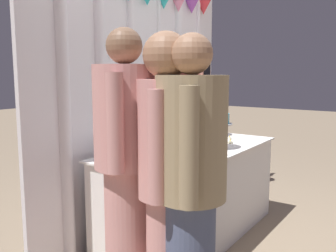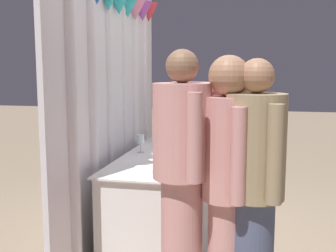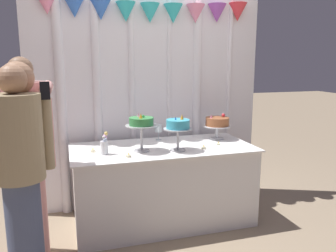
% 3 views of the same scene
% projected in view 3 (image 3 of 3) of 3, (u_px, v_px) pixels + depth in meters
% --- Properties ---
extents(ground_plane, '(24.00, 24.00, 0.00)m').
position_uv_depth(ground_plane, '(166.00, 225.00, 3.44)').
color(ground_plane, gray).
extents(draped_curtain, '(2.59, 0.21, 2.45)m').
position_uv_depth(draped_curtain, '(146.00, 83.00, 3.75)').
color(draped_curtain, white).
rests_on(draped_curtain, ground_plane).
extents(cake_table, '(1.79, 0.85, 0.79)m').
position_uv_depth(cake_table, '(163.00, 184.00, 3.46)').
color(cake_table, white).
rests_on(cake_table, ground_plane).
extents(cake_display_leftmost, '(0.30, 0.30, 0.37)m').
position_uv_depth(cake_display_leftmost, '(141.00, 124.00, 3.17)').
color(cake_display_leftmost, '#B2B2B7').
rests_on(cake_display_leftmost, cake_table).
extents(cake_display_center, '(0.27, 0.27, 0.35)m').
position_uv_depth(cake_display_center, '(178.00, 126.00, 3.20)').
color(cake_display_center, '#B2B2B7').
rests_on(cake_display_center, cake_table).
extents(cake_display_rightmost, '(0.29, 0.29, 0.28)m').
position_uv_depth(cake_display_rightmost, '(217.00, 123.00, 3.68)').
color(cake_display_rightmost, silver).
rests_on(cake_display_rightmost, cake_table).
extents(wine_glass, '(0.07, 0.07, 0.17)m').
position_uv_depth(wine_glass, '(159.00, 129.00, 3.66)').
color(wine_glass, silver).
rests_on(wine_glass, cake_table).
extents(flower_vase, '(0.07, 0.07, 0.21)m').
position_uv_depth(flower_vase, '(105.00, 145.00, 3.10)').
color(flower_vase, silver).
rests_on(flower_vase, cake_table).
extents(tealight_far_left, '(0.04, 0.04, 0.04)m').
position_uv_depth(tealight_far_left, '(93.00, 151.00, 3.19)').
color(tealight_far_left, beige).
rests_on(tealight_far_left, cake_table).
extents(tealight_near_left, '(0.04, 0.04, 0.04)m').
position_uv_depth(tealight_near_left, '(129.00, 156.00, 3.02)').
color(tealight_near_left, beige).
rests_on(tealight_near_left, cake_table).
extents(tealight_near_right, '(0.05, 0.05, 0.04)m').
position_uv_depth(tealight_near_right, '(204.00, 148.00, 3.30)').
color(tealight_near_right, beige).
rests_on(tealight_near_right, cake_table).
extents(tealight_far_right, '(0.04, 0.04, 0.03)m').
position_uv_depth(tealight_far_right, '(218.00, 144.00, 3.46)').
color(tealight_far_right, beige).
rests_on(tealight_far_right, cake_table).
extents(guest_girl_blue_dress, '(0.46, 0.62, 1.66)m').
position_uv_depth(guest_girl_blue_dress, '(27.00, 152.00, 2.72)').
color(guest_girl_blue_dress, '#D6938E').
rests_on(guest_girl_blue_dress, ground_plane).
extents(guest_man_pink_jacket, '(0.46, 0.46, 1.61)m').
position_uv_depth(guest_man_pink_jacket, '(20.00, 172.00, 2.34)').
color(guest_man_pink_jacket, '#4C5675').
rests_on(guest_man_pink_jacket, ground_plane).
extents(guest_man_dark_suit, '(0.43, 0.38, 1.63)m').
position_uv_depth(guest_man_dark_suit, '(24.00, 161.00, 2.48)').
color(guest_man_dark_suit, '#D6938E').
rests_on(guest_man_dark_suit, ground_plane).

